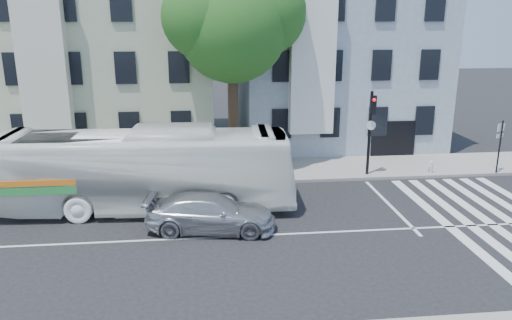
{
  "coord_description": "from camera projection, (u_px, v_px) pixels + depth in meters",
  "views": [
    {
      "loc": [
        -1.56,
        -17.3,
        7.99
      ],
      "look_at": [
        0.5,
        2.04,
        2.4
      ],
      "focal_mm": 35.0,
      "sensor_mm": 36.0,
      "label": 1
    }
  ],
  "objects": [
    {
      "name": "far_sign_pole",
      "position": [
        500.0,
        140.0,
        25.64
      ],
      "size": [
        0.48,
        0.26,
        2.78
      ],
      "rotation": [
        0.0,
        0.0,
        0.4
      ],
      "color": "black",
      "rests_on": "sidewalk_far"
    },
    {
      "name": "bus",
      "position": [
        143.0,
        170.0,
        21.05
      ],
      "size": [
        3.57,
        12.85,
        3.54
      ],
      "primitive_type": "imported",
      "rotation": [
        0.0,
        0.0,
        1.52
      ],
      "color": "white",
      "rests_on": "ground"
    },
    {
      "name": "hedge",
      "position": [
        92.0,
        178.0,
        24.07
      ],
      "size": [
        8.53,
        1.31,
        0.7
      ],
      "primitive_type": null,
      "rotation": [
        0.0,
        0.0,
        -0.06
      ],
      "color": "#31601F",
      "rests_on": "sidewalk_far"
    },
    {
      "name": "street_tree",
      "position": [
        233.0,
        20.0,
        25.09
      ],
      "size": [
        7.3,
        5.9,
        11.1
      ],
      "color": "#2D2116",
      "rests_on": "ground"
    },
    {
      "name": "fire_hydrant",
      "position": [
        431.0,
        167.0,
        25.98
      ],
      "size": [
        0.37,
        0.26,
        0.66
      ],
      "rotation": [
        0.0,
        0.0,
        0.43
      ],
      "color": "silver",
      "rests_on": "sidewalk_far"
    },
    {
      "name": "building_right",
      "position": [
        334.0,
        57.0,
        32.43
      ],
      "size": [
        12.0,
        10.0,
        11.0
      ],
      "primitive_type": "cube",
      "color": "#86909F",
      "rests_on": "ground"
    },
    {
      "name": "building_left",
      "position": [
        114.0,
        58.0,
        31.0
      ],
      "size": [
        12.0,
        10.0,
        11.0
      ],
      "primitive_type": "cube",
      "color": "#ADAF92",
      "rests_on": "ground"
    },
    {
      "name": "sedan",
      "position": [
        211.0,
        213.0,
        19.23
      ],
      "size": [
        2.7,
        5.22,
        1.45
      ],
      "primitive_type": "imported",
      "rotation": [
        0.0,
        0.0,
        1.43
      ],
      "color": "#B8BAC0",
      "rests_on": "ground"
    },
    {
      "name": "ground",
      "position": [
        248.0,
        236.0,
        18.9
      ],
      "size": [
        120.0,
        120.0,
        0.0
      ],
      "primitive_type": "plane",
      "color": "black",
      "rests_on": "ground"
    },
    {
      "name": "sidewalk_far",
      "position": [
        235.0,
        171.0,
        26.53
      ],
      "size": [
        80.0,
        4.0,
        0.15
      ],
      "primitive_type": "cube",
      "color": "gray",
      "rests_on": "ground"
    },
    {
      "name": "traffic_signal",
      "position": [
        371.0,
        123.0,
        25.0
      ],
      "size": [
        0.47,
        0.54,
        4.45
      ],
      "rotation": [
        0.0,
        0.0,
        -0.1
      ],
      "color": "black",
      "rests_on": "ground"
    }
  ]
}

